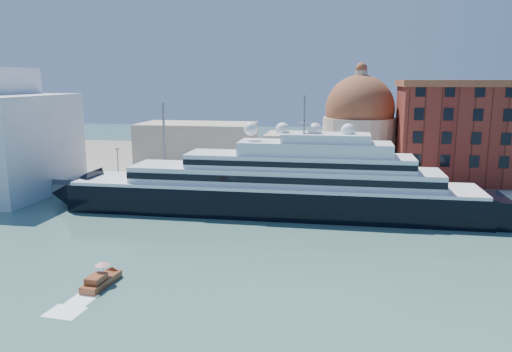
# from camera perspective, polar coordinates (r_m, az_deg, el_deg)

# --- Properties ---
(ground) EXTENTS (400.00, 400.00, 0.00)m
(ground) POSITION_cam_1_polar(r_m,az_deg,el_deg) (75.71, -4.35, -8.63)
(ground) COLOR #365D5A
(ground) RESTS_ON ground
(quay) EXTENTS (180.00, 10.00, 2.50)m
(quay) POSITION_cam_1_polar(r_m,az_deg,el_deg) (107.36, 0.03, -1.99)
(quay) COLOR gray
(quay) RESTS_ON ground
(land) EXTENTS (260.00, 72.00, 2.00)m
(land) POSITION_cam_1_polar(r_m,az_deg,el_deg) (147.22, 2.72, 1.46)
(land) COLOR slate
(land) RESTS_ON ground
(quay_fence) EXTENTS (180.00, 0.10, 1.20)m
(quay_fence) POSITION_cam_1_polar(r_m,az_deg,el_deg) (102.62, -0.39, -1.54)
(quay_fence) COLOR slate
(quay_fence) RESTS_ON quay
(superyacht) EXTENTS (88.06, 12.21, 26.32)m
(superyacht) POSITION_cam_1_polar(r_m,az_deg,el_deg) (95.65, 0.36, -1.59)
(superyacht) COLOR black
(superyacht) RESTS_ON ground
(water_taxi) EXTENTS (2.68, 6.65, 3.09)m
(water_taxi) POSITION_cam_1_polar(r_m,az_deg,el_deg) (66.42, -17.34, -11.31)
(water_taxi) COLOR brown
(water_taxi) RESTS_ON ground
(warehouse) EXTENTS (43.00, 19.00, 23.25)m
(warehouse) POSITION_cam_1_polar(r_m,az_deg,el_deg) (126.44, 25.55, 4.67)
(warehouse) COLOR maroon
(warehouse) RESTS_ON land
(church) EXTENTS (66.00, 18.00, 25.50)m
(church) POSITION_cam_1_polar(r_m,az_deg,el_deg) (128.15, 4.65, 4.48)
(church) COLOR beige
(church) RESTS_ON land
(lamp_posts) EXTENTS (120.80, 2.40, 18.00)m
(lamp_posts) POSITION_cam_1_polar(r_m,az_deg,el_deg) (106.94, -6.84, 2.57)
(lamp_posts) COLOR slate
(lamp_posts) RESTS_ON quay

